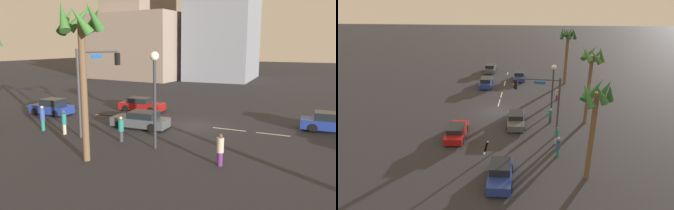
{
  "view_description": "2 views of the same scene",
  "coord_description": "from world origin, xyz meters",
  "views": [
    {
      "loc": [
        -9.59,
        24.0,
        6.32
      ],
      "look_at": [
        1.45,
        1.62,
        1.8
      ],
      "focal_mm": 35.37,
      "sensor_mm": 36.0,
      "label": 1
    },
    {
      "loc": [
        30.3,
        3.69,
        13.11
      ],
      "look_at": [
        1.47,
        1.3,
        1.51
      ],
      "focal_mm": 28.83,
      "sensor_mm": 36.0,
      "label": 2
    }
  ],
  "objects": [
    {
      "name": "traffic_signal",
      "position": [
        5.56,
        5.25,
        4.12
      ],
      "size": [
        0.58,
        4.56,
        6.1
      ],
      "color": "#38383D",
      "rests_on": "ground_plane"
    },
    {
      "name": "palm_tree_0",
      "position": [
        12.4,
        8.5,
        6.15
      ],
      "size": [
        2.48,
        2.63,
        8.03
      ],
      "color": "brown",
      "rests_on": "ground_plane"
    },
    {
      "name": "car_2",
      "position": [
        -18.86,
        -3.35,
        0.66
      ],
      "size": [
        4.3,
        1.94,
        1.45
      ],
      "color": "#474C51",
      "rests_on": "ground_plane"
    },
    {
      "name": "lane_stripe_2",
      "position": [
        -6.17,
        0.0,
        0.01
      ],
      "size": [
        2.38,
        0.14,
        0.01
      ],
      "primitive_type": "cube",
      "color": "silver",
      "rests_on": "ground_plane"
    },
    {
      "name": "lane_stripe_4",
      "position": [
        8.34,
        0.0,
        0.01
      ],
      "size": [
        2.02,
        0.14,
        0.01
      ],
      "primitive_type": "cube",
      "color": "silver",
      "rests_on": "ground_plane"
    },
    {
      "name": "lane_stripe_1",
      "position": [
        -11.78,
        0.0,
        0.01
      ],
      "size": [
        2.46,
        0.14,
        0.01
      ],
      "primitive_type": "cube",
      "color": "silver",
      "rests_on": "ground_plane"
    },
    {
      "name": "pedestrian_1",
      "position": [
        7.3,
        6.61,
        0.92
      ],
      "size": [
        0.38,
        0.38,
        1.75
      ],
      "color": "#B2A58C",
      "rests_on": "ground_plane"
    },
    {
      "name": "car_5",
      "position": [
        -10.04,
        -2.8,
        0.66
      ],
      "size": [
        4.73,
        2.03,
        1.43
      ],
      "color": "navy",
      "rests_on": "ground_plane"
    },
    {
      "name": "palm_tree_1",
      "position": [
        -12.36,
        9.64,
        6.66
      ],
      "size": [
        2.56,
        2.75,
        9.0
      ],
      "color": "brown",
      "rests_on": "ground_plane"
    },
    {
      "name": "pedestrian_2",
      "position": [
        -4.64,
        7.74,
        0.92
      ],
      "size": [
        0.5,
        0.5,
        1.76
      ],
      "color": "#59266B",
      "rests_on": "ground_plane"
    },
    {
      "name": "car_4",
      "position": [
        3.32,
        2.53,
        0.61
      ],
      "size": [
        4.55,
        2.12,
        1.31
      ],
      "color": "#474C51",
      "rests_on": "ground_plane"
    },
    {
      "name": "ground_plane",
      "position": [
        0.0,
        0.0,
        0.0
      ],
      "size": [
        220.0,
        220.0,
        0.0
      ],
      "primitive_type": "plane",
      "color": "#28282D"
    },
    {
      "name": "car_3",
      "position": [
        -14.2,
        2.27,
        0.61
      ],
      "size": [
        4.26,
        1.88,
        1.31
      ],
      "color": "navy",
      "rests_on": "ground_plane"
    },
    {
      "name": "streetlamp",
      "position": [
        -0.13,
        6.64,
        4.2
      ],
      "size": [
        0.56,
        0.56,
        5.97
      ],
      "color": "#2D2D33",
      "rests_on": "ground_plane"
    },
    {
      "name": "palm_tree_2",
      "position": [
        2.3,
        10.24,
        6.71
      ],
      "size": [
        2.59,
        2.79,
        8.69
      ],
      "color": "brown",
      "rests_on": "ground_plane"
    },
    {
      "name": "lane_stripe_0",
      "position": [
        -18.0,
        0.0,
        0.01
      ],
      "size": [
        1.92,
        0.14,
        0.01
      ],
      "primitive_type": "cube",
      "color": "silver",
      "rests_on": "ground_plane"
    },
    {
      "name": "car_0",
      "position": [
        6.73,
        -3.22,
        0.61
      ],
      "size": [
        4.46,
        2.06,
        1.31
      ],
      "color": "maroon",
      "rests_on": "ground_plane"
    },
    {
      "name": "car_1",
      "position": [
        13.34,
        1.84,
        0.67
      ],
      "size": [
        4.02,
        1.99,
        1.48
      ],
      "color": "navy",
      "rests_on": "ground_plane"
    },
    {
      "name": "pedestrian_0",
      "position": [
        2.59,
        6.36,
        0.9
      ],
      "size": [
        0.49,
        0.49,
        1.71
      ],
      "color": "#333338",
      "rests_on": "ground_plane"
    },
    {
      "name": "lane_stripe_3",
      "position": [
        -2.95,
        0.0,
        0.01
      ],
      "size": [
        2.58,
        0.14,
        0.01
      ],
      "primitive_type": "cube",
      "color": "silver",
      "rests_on": "ground_plane"
    },
    {
      "name": "lane_stripe_5",
      "position": [
        8.68,
        0.0,
        0.01
      ],
      "size": [
        2.14,
        0.14,
        0.01
      ],
      "primitive_type": "cube",
      "color": "silver",
      "rests_on": "ground_plane"
    },
    {
      "name": "pedestrian_3",
      "position": [
        9.48,
        6.53,
        1.01
      ],
      "size": [
        0.49,
        0.49,
        1.9
      ],
      "color": "#1E7266",
      "rests_on": "ground_plane"
    }
  ]
}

